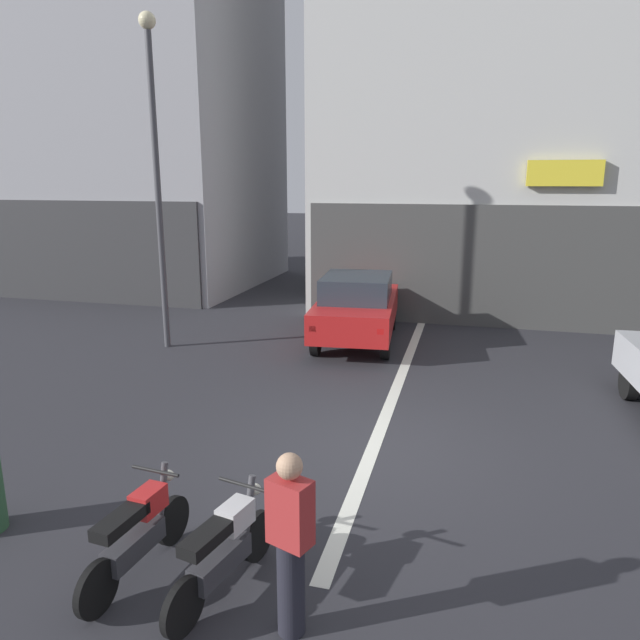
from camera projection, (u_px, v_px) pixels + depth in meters
name	position (u px, v px, depth m)	size (l,w,h in m)	color
ground_plane	(372.00, 451.00, 8.38)	(120.00, 120.00, 0.00)	#2B2B30
lane_centre_line	(414.00, 342.00, 14.02)	(0.20, 18.00, 0.01)	silver
building_corner_left	(126.00, 48.00, 20.58)	(9.31, 8.05, 16.77)	#9E9EA3
car_red_crossing_near	(357.00, 306.00, 13.84)	(2.10, 4.23, 1.64)	black
street_lamp	(156.00, 154.00, 12.65)	(0.36, 0.36, 7.21)	#47474C
motorcycle_red_row_leftmost	(138.00, 533.00, 5.66)	(0.55, 1.67, 0.98)	black
motorcycle_white_row_left_mid	(224.00, 549.00, 5.41)	(0.57, 1.64, 0.98)	black
person_by_motorcycles	(291.00, 544.00, 4.84)	(0.41, 0.33, 1.67)	#23232D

